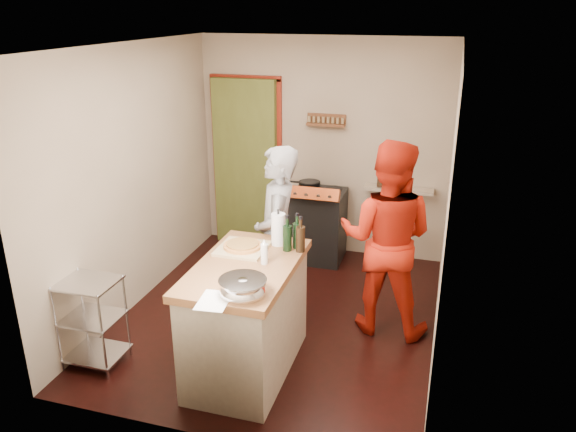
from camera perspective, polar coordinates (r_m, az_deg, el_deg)
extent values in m
plane|color=black|center=(5.71, -0.89, -10.06)|extent=(3.50, 3.50, 0.00)
cube|color=tan|center=(6.79, 3.47, 6.88)|extent=(3.00, 0.04, 2.60)
cube|color=#565B23|center=(7.16, -3.93, 5.54)|extent=(0.80, 0.40, 2.10)
cube|color=maroon|center=(7.25, -7.26, 5.62)|extent=(0.06, 0.06, 2.10)
cube|color=maroon|center=(6.97, -0.88, 5.15)|extent=(0.06, 0.06, 2.10)
cube|color=maroon|center=(6.90, -4.36, 13.84)|extent=(0.90, 0.06, 0.06)
cube|color=brown|center=(6.66, 3.85, 9.25)|extent=(0.46, 0.09, 0.03)
cube|color=brown|center=(6.69, 3.94, 9.82)|extent=(0.46, 0.02, 0.12)
cube|color=olive|center=(6.65, 3.86, 9.72)|extent=(0.42, 0.04, 0.07)
cube|color=tan|center=(6.66, 11.19, 2.67)|extent=(0.80, 0.18, 0.04)
cube|color=black|center=(6.64, 9.54, 3.82)|extent=(0.10, 0.14, 0.22)
cube|color=tan|center=(5.77, -15.36, 3.67)|extent=(0.04, 3.50, 2.60)
cube|color=tan|center=(4.95, 15.85, 0.79)|extent=(0.04, 3.50, 2.60)
cube|color=white|center=(4.91, -1.07, 17.09)|extent=(3.00, 3.50, 0.02)
cube|color=black|center=(6.76, 3.10, -1.21)|extent=(0.60, 0.55, 0.80)
cube|color=black|center=(6.61, 3.17, 2.25)|extent=(0.60, 0.55, 0.06)
cube|color=#9B3C16|center=(6.32, 2.60, 2.26)|extent=(0.60, 0.15, 0.17)
cylinder|color=black|center=(6.74, 2.20, 3.31)|extent=(0.26, 0.26, 0.05)
cylinder|color=silver|center=(5.10, -22.46, -10.63)|extent=(0.02, 0.02, 0.80)
cylinder|color=silver|center=(4.86, -18.30, -11.70)|extent=(0.02, 0.02, 0.80)
cylinder|color=silver|center=(5.34, -20.10, -8.82)|extent=(0.02, 0.02, 0.80)
cylinder|color=silver|center=(5.11, -16.04, -9.72)|extent=(0.02, 0.02, 0.80)
cube|color=silver|center=(5.25, -18.85, -13.01)|extent=(0.48, 0.40, 0.02)
cube|color=silver|center=(5.08, -19.31, -9.71)|extent=(0.48, 0.40, 0.02)
cube|color=silver|center=(4.92, -19.77, -6.38)|extent=(0.48, 0.40, 0.02)
cube|color=beige|center=(4.74, -4.21, -10.64)|extent=(0.70, 1.23, 0.91)
cube|color=#9C673B|center=(4.51, -4.37, -5.33)|extent=(0.77, 1.30, 0.06)
cube|color=tan|center=(4.75, -4.64, -3.31)|extent=(0.40, 0.40, 0.02)
cylinder|color=gold|center=(4.74, -4.65, -3.04)|extent=(0.32, 0.32, 0.02)
ellipsoid|color=silver|center=(4.05, -4.61, -7.16)|extent=(0.35, 0.35, 0.11)
cylinder|color=white|center=(4.80, -0.99, -1.35)|extent=(0.12, 0.12, 0.28)
cylinder|color=silver|center=(4.47, -2.41, -3.87)|extent=(0.06, 0.06, 0.17)
cube|color=white|center=(4.00, -7.53, -8.52)|extent=(0.24, 0.32, 0.00)
cylinder|color=black|center=(4.73, 0.93, -1.51)|extent=(0.08, 0.08, 0.31)
cylinder|color=black|center=(4.66, 1.27, -1.86)|extent=(0.08, 0.08, 0.31)
cylinder|color=black|center=(4.68, -0.08, -1.77)|extent=(0.08, 0.08, 0.31)
imported|color=#A8A8AD|center=(5.28, -1.15, -2.12)|extent=(0.56, 0.72, 1.74)
imported|color=#B81D0C|center=(5.19, 9.97, -2.28)|extent=(0.94, 0.75, 1.84)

